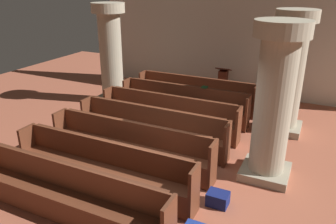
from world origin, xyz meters
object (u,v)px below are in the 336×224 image
(pew_row_1, at_px, (183,102))
(pew_row_6, at_px, (68,193))
(lectern, at_px, (223,85))
(pew_row_5, at_px, (103,165))
(pew_row_3, at_px, (151,127))
(kneeler_box_navy, at_px, (218,199))
(pew_row_0, at_px, (195,92))
(pillar_far_side, at_px, (111,52))
(hymn_book, at_px, (205,87))
(pillar_aisle_rear, at_px, (274,101))
(pew_row_4, at_px, (130,144))
(pew_row_2, at_px, (169,113))
(pillar_aisle_side, at_px, (290,71))

(pew_row_1, bearing_deg, pew_row_6, -90.00)
(lectern, bearing_deg, pew_row_5, -94.64)
(pew_row_3, xyz_separation_m, kneeler_box_navy, (2.15, -1.49, -0.39))
(pew_row_0, relative_size, pillar_far_side, 1.21)
(pew_row_1, distance_m, hymn_book, 0.75)
(pillar_aisle_rear, bearing_deg, pillar_far_side, 155.47)
(pew_row_4, height_order, pew_row_5, same)
(pew_row_2, distance_m, hymn_book, 1.37)
(pillar_aisle_rear, bearing_deg, kneeler_box_navy, -113.68)
(pew_row_2, height_order, pew_row_4, same)
(pew_row_0, distance_m, pew_row_1, 0.98)
(pillar_far_side, bearing_deg, kneeler_box_navy, -38.36)
(pillar_far_side, bearing_deg, hymn_book, -3.52)
(pew_row_2, xyz_separation_m, hymn_book, (0.57, 1.16, 0.46))
(pillar_aisle_side, bearing_deg, pew_row_1, -171.98)
(pew_row_0, bearing_deg, lectern, 68.48)
(hymn_book, bearing_deg, pillar_aisle_rear, -46.33)
(pew_row_0, xyz_separation_m, pillar_far_side, (-2.69, -0.59, 1.13))
(pew_row_0, relative_size, pillar_aisle_rear, 1.21)
(pew_row_1, relative_size, pew_row_4, 1.00)
(pew_row_3, bearing_deg, pew_row_4, -90.00)
(pillar_aisle_side, xyz_separation_m, pillar_far_side, (-5.44, -0.00, 0.00))
(pew_row_0, distance_m, pew_row_5, 4.89)
(pew_row_5, relative_size, pillar_aisle_side, 1.21)
(pew_row_0, xyz_separation_m, hymn_book, (0.57, -0.79, 0.46))
(pew_row_0, bearing_deg, pew_row_5, -90.00)
(pew_row_4, xyz_separation_m, pillar_far_side, (-2.69, 3.32, 1.13))
(pew_row_3, distance_m, pew_row_5, 1.96)
(pillar_far_side, xyz_separation_m, hymn_book, (3.26, -0.20, -0.67))
(pillar_aisle_rear, xyz_separation_m, kneeler_box_navy, (-0.59, -1.35, -1.52))
(pew_row_1, height_order, hymn_book, hymn_book)
(pillar_aisle_rear, bearing_deg, pew_row_6, -134.46)
(pew_row_0, height_order, pew_row_4, same)
(pew_row_2, relative_size, pew_row_3, 1.00)
(lectern, bearing_deg, kneeler_box_navy, -73.84)
(pillar_aisle_side, relative_size, kneeler_box_navy, 8.28)
(pew_row_6, relative_size, pillar_aisle_side, 1.21)
(pew_row_4, xyz_separation_m, pillar_aisle_side, (2.74, 3.32, 1.13))
(pillar_aisle_side, bearing_deg, pew_row_3, -139.50)
(hymn_book, bearing_deg, pew_row_3, -104.81)
(pew_row_2, distance_m, lectern, 3.26)
(pillar_aisle_rear, bearing_deg, pew_row_4, -163.00)
(pillar_aisle_rear, bearing_deg, pew_row_3, 177.09)
(pew_row_3, distance_m, lectern, 4.23)
(pillar_far_side, bearing_deg, pew_row_3, -41.01)
(pew_row_2, relative_size, pew_row_6, 1.00)
(pew_row_5, xyz_separation_m, lectern, (0.50, 6.16, -0.06))
(pew_row_6, bearing_deg, pew_row_5, 90.00)
(pew_row_3, distance_m, pillar_aisle_rear, 2.97)
(pew_row_1, relative_size, pew_row_5, 1.00)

